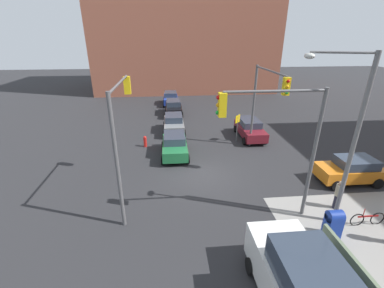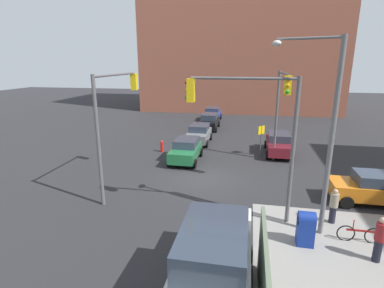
{
  "view_description": "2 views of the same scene",
  "coord_description": "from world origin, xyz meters",
  "px_view_note": "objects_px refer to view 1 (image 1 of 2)",
  "views": [
    {
      "loc": [
        14.75,
        -2.14,
        8.51
      ],
      "look_at": [
        -0.66,
        -0.72,
        1.93
      ],
      "focal_mm": 24.0,
      "sensor_mm": 36.0,
      "label": 1
    },
    {
      "loc": [
        17.32,
        2.6,
        7.04
      ],
      "look_at": [
        0.02,
        -0.76,
        2.19
      ],
      "focal_mm": 28.0,
      "sensor_mm": 36.0,
      "label": 2
    }
  ],
  "objects_px": {
    "fire_hydrant": "(145,141)",
    "sedan_green": "(175,145)",
    "sedan_maroon": "(250,128)",
    "hatchback_blue": "(171,98)",
    "traffic_signal_se_corner": "(121,121)",
    "mailbox_blue": "(333,223)",
    "coupe_orange": "(351,170)",
    "pedestrian_crossing": "(338,194)",
    "hatchback_black": "(174,107)",
    "traffic_signal_ne_corner": "(280,132)",
    "bicycle_leaning_on_fence": "(367,219)",
    "traffic_signal_nw_corner": "(265,96)",
    "street_lamp_corner": "(347,132)",
    "sedan_gray": "(174,123)"
  },
  "relations": [
    {
      "from": "traffic_signal_nw_corner",
      "to": "street_lamp_corner",
      "type": "xyz_separation_m",
      "value": [
        7.46,
        0.95,
        0.07
      ]
    },
    {
      "from": "traffic_signal_se_corner",
      "to": "bicycle_leaning_on_fence",
      "type": "relative_size",
      "value": 3.71
    },
    {
      "from": "sedan_gray",
      "to": "bicycle_leaning_on_fence",
      "type": "xyz_separation_m",
      "value": [
        13.95,
        8.94,
        -0.5
      ]
    },
    {
      "from": "mailbox_blue",
      "to": "coupe_orange",
      "type": "relative_size",
      "value": 0.37
    },
    {
      "from": "street_lamp_corner",
      "to": "hatchback_black",
      "type": "bearing_deg",
      "value": -159.91
    },
    {
      "from": "traffic_signal_se_corner",
      "to": "hatchback_blue",
      "type": "height_order",
      "value": "traffic_signal_se_corner"
    },
    {
      "from": "traffic_signal_ne_corner",
      "to": "street_lamp_corner",
      "type": "height_order",
      "value": "street_lamp_corner"
    },
    {
      "from": "coupe_orange",
      "to": "bicycle_leaning_on_fence",
      "type": "xyz_separation_m",
      "value": [
        3.87,
        -1.74,
        -0.49
      ]
    },
    {
      "from": "hatchback_black",
      "to": "sedan_gray",
      "type": "distance_m",
      "value": 5.9
    },
    {
      "from": "hatchback_blue",
      "to": "traffic_signal_se_corner",
      "type": "bearing_deg",
      "value": -6.97
    },
    {
      "from": "mailbox_blue",
      "to": "sedan_maroon",
      "type": "height_order",
      "value": "sedan_maroon"
    },
    {
      "from": "mailbox_blue",
      "to": "sedan_green",
      "type": "xyz_separation_m",
      "value": [
        -9.35,
        -6.82,
        0.08
      ]
    },
    {
      "from": "sedan_maroon",
      "to": "traffic_signal_ne_corner",
      "type": "bearing_deg",
      "value": -11.94
    },
    {
      "from": "traffic_signal_nw_corner",
      "to": "mailbox_blue",
      "type": "height_order",
      "value": "traffic_signal_nw_corner"
    },
    {
      "from": "pedestrian_crossing",
      "to": "hatchback_black",
      "type": "bearing_deg",
      "value": 12.84
    },
    {
      "from": "sedan_maroon",
      "to": "hatchback_black",
      "type": "bearing_deg",
      "value": -140.31
    },
    {
      "from": "fire_hydrant",
      "to": "sedan_green",
      "type": "bearing_deg",
      "value": 52.05
    },
    {
      "from": "coupe_orange",
      "to": "bicycle_leaning_on_fence",
      "type": "height_order",
      "value": "coupe_orange"
    },
    {
      "from": "coupe_orange",
      "to": "hatchback_blue",
      "type": "height_order",
      "value": "same"
    },
    {
      "from": "hatchback_black",
      "to": "pedestrian_crossing",
      "type": "bearing_deg",
      "value": 23.76
    },
    {
      "from": "traffic_signal_nw_corner",
      "to": "fire_hydrant",
      "type": "relative_size",
      "value": 6.91
    },
    {
      "from": "traffic_signal_se_corner",
      "to": "coupe_orange",
      "type": "relative_size",
      "value": 1.69
    },
    {
      "from": "street_lamp_corner",
      "to": "coupe_orange",
      "type": "bearing_deg",
      "value": 133.9
    },
    {
      "from": "mailbox_blue",
      "to": "bicycle_leaning_on_fence",
      "type": "distance_m",
      "value": 2.32
    },
    {
      "from": "traffic_signal_ne_corner",
      "to": "sedan_gray",
      "type": "xyz_separation_m",
      "value": [
        -12.85,
        -4.44,
        -3.75
      ]
    },
    {
      "from": "fire_hydrant",
      "to": "hatchback_blue",
      "type": "distance_m",
      "value": 14.15
    },
    {
      "from": "fire_hydrant",
      "to": "hatchback_blue",
      "type": "bearing_deg",
      "value": 170.55
    },
    {
      "from": "traffic_signal_ne_corner",
      "to": "pedestrian_crossing",
      "type": "xyz_separation_m",
      "value": [
        -0.3,
        3.8,
        -3.74
      ]
    },
    {
      "from": "sedan_maroon",
      "to": "bicycle_leaning_on_fence",
      "type": "xyz_separation_m",
      "value": [
        11.89,
        2.22,
        -0.5
      ]
    },
    {
      "from": "mailbox_blue",
      "to": "hatchback_black",
      "type": "height_order",
      "value": "hatchback_black"
    },
    {
      "from": "coupe_orange",
      "to": "pedestrian_crossing",
      "type": "distance_m",
      "value": 3.47
    },
    {
      "from": "hatchback_blue",
      "to": "fire_hydrant",
      "type": "bearing_deg",
      "value": -9.45
    },
    {
      "from": "mailbox_blue",
      "to": "fire_hydrant",
      "type": "xyz_separation_m",
      "value": [
        -11.2,
        -9.2,
        -0.28
      ]
    },
    {
      "from": "fire_hydrant",
      "to": "pedestrian_crossing",
      "type": "height_order",
      "value": "pedestrian_crossing"
    },
    {
      "from": "street_lamp_corner",
      "to": "hatchback_black",
      "type": "relative_size",
      "value": 1.89
    },
    {
      "from": "hatchback_blue",
      "to": "street_lamp_corner",
      "type": "bearing_deg",
      "value": 16.96
    },
    {
      "from": "sedan_maroon",
      "to": "fire_hydrant",
      "type": "bearing_deg",
      "value": -81.97
    },
    {
      "from": "fire_hydrant",
      "to": "sedan_green",
      "type": "xyz_separation_m",
      "value": [
        1.85,
        2.38,
        0.36
      ]
    },
    {
      "from": "mailbox_blue",
      "to": "sedan_gray",
      "type": "relative_size",
      "value": 0.36
    },
    {
      "from": "traffic_signal_se_corner",
      "to": "hatchback_black",
      "type": "height_order",
      "value": "traffic_signal_se_corner"
    },
    {
      "from": "sedan_green",
      "to": "coupe_orange",
      "type": "xyz_separation_m",
      "value": [
        4.87,
        10.76,
        -0.0
      ]
    },
    {
      "from": "street_lamp_corner",
      "to": "mailbox_blue",
      "type": "xyz_separation_m",
      "value": [
        1.12,
        -0.45,
        -3.94
      ]
    },
    {
      "from": "mailbox_blue",
      "to": "sedan_gray",
      "type": "height_order",
      "value": "sedan_gray"
    },
    {
      "from": "traffic_signal_ne_corner",
      "to": "street_lamp_corner",
      "type": "xyz_separation_m",
      "value": [
        0.58,
        2.75,
        0.11
      ]
    },
    {
      "from": "traffic_signal_nw_corner",
      "to": "mailbox_blue",
      "type": "bearing_deg",
      "value": 3.34
    },
    {
      "from": "traffic_signal_nw_corner",
      "to": "hatchback_black",
      "type": "distance_m",
      "value": 13.88
    },
    {
      "from": "hatchback_blue",
      "to": "sedan_maroon",
      "type": "bearing_deg",
      "value": 28.45
    },
    {
      "from": "mailbox_blue",
      "to": "hatchback_black",
      "type": "xyz_separation_m",
      "value": [
        -20.45,
        -6.62,
        0.08
      ]
    },
    {
      "from": "sedan_maroon",
      "to": "mailbox_blue",
      "type": "bearing_deg",
      "value": 0.09
    },
    {
      "from": "fire_hydrant",
      "to": "hatchback_black",
      "type": "bearing_deg",
      "value": 164.42
    }
  ]
}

